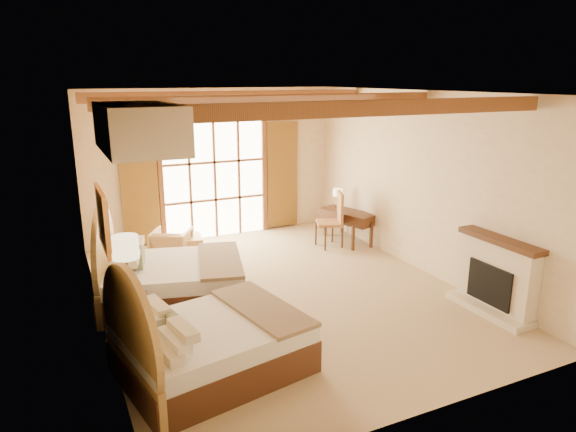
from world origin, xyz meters
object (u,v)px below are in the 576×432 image
bed_near (201,343)px  desk (347,225)px  nightstand (129,321)px  bed_far (164,278)px  armchair (172,246)px

bed_near → desk: size_ratio=1.74×
bed_near → desk: (4.26, 3.64, -0.05)m
desk → nightstand: bearing=-172.5°
bed_near → nightstand: 1.31m
bed_far → desk: 4.48m
nightstand → bed_far: bearing=66.8°
bed_far → armchair: (0.53, 1.83, -0.10)m
armchair → desk: bearing=-155.1°
bed_near → nightstand: bearing=109.2°
armchair → bed_near: bearing=112.1°
bed_near → bed_far: bearing=78.3°
bed_near → bed_far: (0.03, 2.16, 0.01)m
armchair → desk: (3.69, -0.35, 0.04)m
armchair → nightstand: bearing=97.1°
armchair → bed_far: bearing=104.0°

